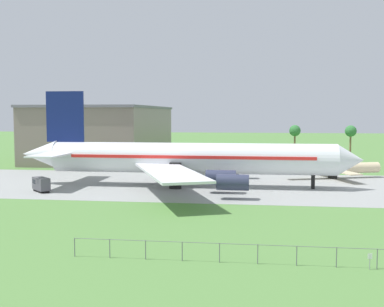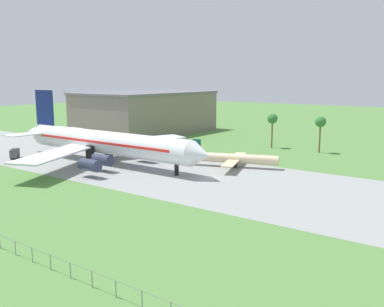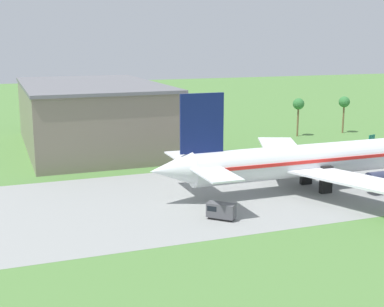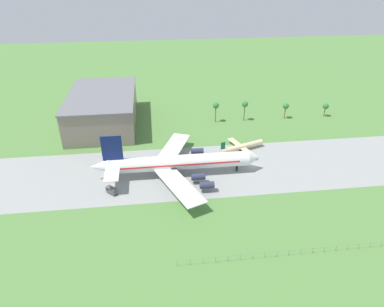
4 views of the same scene
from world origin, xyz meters
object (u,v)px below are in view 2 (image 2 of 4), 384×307
(jet_airliner, at_px, (103,142))
(terminal_building, at_px, (147,112))
(regional_aircraft, at_px, (234,158))
(baggage_tug, at_px, (15,153))

(jet_airliner, distance_m, terminal_building, 70.87)
(regional_aircraft, bearing_deg, baggage_tug, -155.06)
(jet_airliner, xyz_separation_m, regional_aircraft, (33.47, 17.58, -3.68))
(baggage_tug, distance_m, terminal_building, 72.16)
(terminal_building, bearing_deg, regional_aircraft, -31.02)
(regional_aircraft, relative_size, terminal_building, 0.39)
(jet_airliner, height_order, terminal_building, jet_airliner)
(terminal_building, bearing_deg, jet_airliner, -58.17)
(jet_airliner, distance_m, regional_aircraft, 37.99)
(jet_airliner, distance_m, baggage_tug, 30.38)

